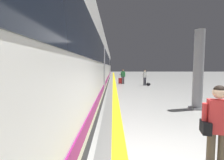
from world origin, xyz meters
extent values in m
cube|color=yellow|center=(-1.23, 10.00, 0.00)|extent=(0.36, 80.00, 0.01)
cube|color=slate|center=(-1.52, 10.00, 0.00)|extent=(0.54, 80.00, 0.01)
cube|color=#38383D|center=(-3.26, 9.96, 0.35)|extent=(2.67, 28.67, 0.70)
cube|color=silver|center=(-3.26, 9.96, 2.15)|extent=(2.90, 29.86, 2.90)
cylinder|color=silver|center=(-3.26, 9.96, 3.55)|extent=(2.84, 29.27, 2.84)
cube|color=black|center=(-3.26, 9.96, 2.50)|extent=(2.93, 28.07, 0.80)
cube|color=#8C1966|center=(-3.26, 9.96, 1.00)|extent=(2.94, 29.27, 0.24)
cone|color=silver|center=(-3.26, 26.20, 1.90)|extent=(2.75, 2.60, 2.75)
cube|color=gray|center=(-1.79, 5.48, 1.90)|extent=(0.02, 0.90, 2.00)
cube|color=gray|center=(-1.79, 16.68, 1.90)|extent=(0.02, 0.90, 2.00)
cylinder|color=brown|center=(0.51, 0.17, 0.41)|extent=(0.14, 0.14, 0.81)
cylinder|color=brown|center=(0.34, 0.22, 0.41)|extent=(0.14, 0.14, 0.81)
cube|color=red|center=(0.42, 0.19, 1.10)|extent=(0.37, 0.27, 0.58)
cylinder|color=red|center=(0.22, 0.24, 1.05)|extent=(0.09, 0.09, 0.54)
sphere|color=beige|center=(0.42, 0.19, 1.52)|extent=(0.21, 0.21, 0.21)
sphere|color=black|center=(0.42, 0.19, 1.54)|extent=(0.20, 0.20, 0.20)
cube|color=black|center=(0.23, 0.21, 0.91)|extent=(0.20, 0.30, 0.21)
cylinder|color=#383842|center=(1.82, 14.28, 0.41)|extent=(0.14, 0.14, 0.81)
cylinder|color=#383842|center=(1.98, 14.35, 0.41)|extent=(0.14, 0.14, 0.81)
cube|color=silver|center=(1.90, 14.31, 1.10)|extent=(0.38, 0.31, 0.58)
cylinder|color=silver|center=(1.70, 14.24, 1.06)|extent=(0.09, 0.09, 0.54)
cylinder|color=silver|center=(2.09, 14.41, 1.06)|extent=(0.09, 0.09, 0.54)
sphere|color=beige|center=(1.90, 14.31, 1.52)|extent=(0.21, 0.21, 0.21)
sphere|color=black|center=(1.90, 14.31, 1.55)|extent=(0.20, 0.20, 0.20)
ellipsoid|color=black|center=(2.22, 14.03, 0.15)|extent=(0.44, 0.26, 0.30)
torus|color=black|center=(2.22, 14.03, 0.25)|extent=(0.22, 0.02, 0.22)
cylinder|color=#383842|center=(-0.34, 15.83, 0.41)|extent=(0.14, 0.14, 0.82)
cylinder|color=#383842|center=(-0.17, 15.79, 0.41)|extent=(0.14, 0.14, 0.82)
cube|color=#338C4C|center=(-0.26, 15.81, 1.11)|extent=(0.37, 0.26, 0.59)
cylinder|color=#338C4C|center=(-0.47, 15.87, 1.06)|extent=(0.09, 0.09, 0.55)
cylinder|color=#338C4C|center=(-0.05, 15.77, 1.06)|extent=(0.09, 0.09, 0.55)
sphere|color=#A37556|center=(-0.26, 15.81, 1.53)|extent=(0.21, 0.21, 0.21)
sphere|color=black|center=(-0.26, 15.81, 1.56)|extent=(0.20, 0.20, 0.20)
cube|color=#A51E1E|center=(-0.58, 15.68, 0.37)|extent=(0.40, 0.25, 0.62)
cube|color=#A51E1E|center=(-0.57, 15.79, 0.29)|extent=(0.31, 0.04, 0.34)
cylinder|color=black|center=(-0.73, 15.62, 0.03)|extent=(0.02, 0.06, 0.06)
cylinder|color=black|center=(-0.44, 15.60, 0.03)|extent=(0.02, 0.06, 0.06)
cylinder|color=gray|center=(-0.69, 15.63, 0.87)|extent=(0.02, 0.02, 0.38)
cylinder|color=gray|center=(-0.48, 15.61, 0.87)|extent=(0.02, 0.02, 0.38)
cube|color=black|center=(-0.58, 15.62, 1.06)|extent=(0.22, 0.04, 0.02)
cylinder|color=gray|center=(2.49, 4.91, 1.80)|extent=(0.44, 0.44, 3.60)
cube|color=gray|center=(2.49, 4.91, 0.05)|extent=(0.56, 0.56, 0.10)
camera|label=1|loc=(-1.37, -2.56, 1.96)|focal=26.33mm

